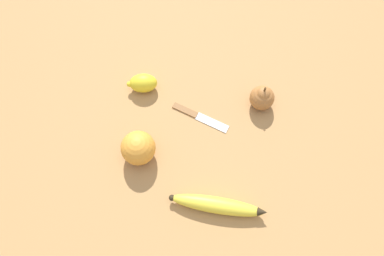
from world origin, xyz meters
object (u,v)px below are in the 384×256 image
Objects in this scene: orange at (138,148)px; paring_knife at (198,116)px; lemon at (142,84)px; banana at (218,205)px; pear at (262,97)px.

orange is 0.54× the size of paring_knife.
paring_knife is (-0.16, -0.05, -0.02)m from lemon.
lemon reaches higher than paring_knife.
lemon is at bearing -92.67° from paring_knife.
banana is at bearing 166.09° from lemon.
banana is 0.24m from paring_knife.
banana is 2.27× the size of lemon.
orange reaches higher than banana.
orange reaches higher than paring_knife.
banana is 1.28× the size of paring_knife.
orange is at bearing -26.87° from paring_knife.
paring_knife is at bearing -98.62° from orange.
paring_knife is at bearing 58.31° from pear.
pear is (-0.12, -0.32, -0.01)m from orange.
lemon is (0.14, -0.13, -0.02)m from orange.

